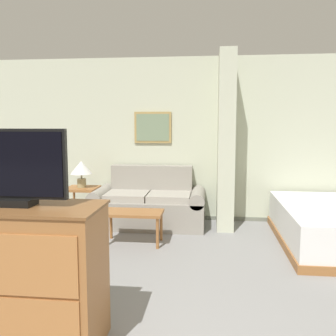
{
  "coord_description": "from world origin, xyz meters",
  "views": [
    {
      "loc": [
        0.23,
        -1.67,
        1.57
      ],
      "look_at": [
        -0.26,
        2.59,
        1.05
      ],
      "focal_mm": 40.0,
      "sensor_mm": 36.0,
      "label": 1
    }
  ],
  "objects_px": {
    "coffee_table": "(133,216)",
    "couch": "(149,205)",
    "tv_dresser": "(20,276)",
    "bed": "(336,225)",
    "table_lamp": "(81,169)",
    "tv": "(15,168)"
  },
  "relations": [
    {
      "from": "coffee_table",
      "to": "couch",
      "type": "bearing_deg",
      "value": 86.07
    },
    {
      "from": "coffee_table",
      "to": "tv_dresser",
      "type": "relative_size",
      "value": 0.66
    },
    {
      "from": "bed",
      "to": "tv_dresser",
      "type": "bearing_deg",
      "value": -139.15
    },
    {
      "from": "couch",
      "to": "tv_dresser",
      "type": "height_order",
      "value": "tv_dresser"
    },
    {
      "from": "coffee_table",
      "to": "table_lamp",
      "type": "bearing_deg",
      "value": 138.6
    },
    {
      "from": "tv_dresser",
      "to": "bed",
      "type": "xyz_separation_m",
      "value": [
        2.93,
        2.54,
        -0.25
      ]
    },
    {
      "from": "coffee_table",
      "to": "table_lamp",
      "type": "relative_size",
      "value": 1.86
    },
    {
      "from": "tv",
      "to": "bed",
      "type": "height_order",
      "value": "tv"
    },
    {
      "from": "table_lamp",
      "to": "bed",
      "type": "height_order",
      "value": "table_lamp"
    },
    {
      "from": "coffee_table",
      "to": "tv_dresser",
      "type": "xyz_separation_m",
      "value": [
        -0.32,
        -2.29,
        0.13
      ]
    },
    {
      "from": "bed",
      "to": "coffee_table",
      "type": "bearing_deg",
      "value": -174.59
    },
    {
      "from": "couch",
      "to": "bed",
      "type": "relative_size",
      "value": 0.82
    },
    {
      "from": "coffee_table",
      "to": "tv",
      "type": "bearing_deg",
      "value": -98.07
    },
    {
      "from": "coffee_table",
      "to": "tv_dresser",
      "type": "height_order",
      "value": "tv_dresser"
    },
    {
      "from": "couch",
      "to": "table_lamp",
      "type": "xyz_separation_m",
      "value": [
        -1.05,
        -0.04,
        0.54
      ]
    },
    {
      "from": "coffee_table",
      "to": "bed",
      "type": "bearing_deg",
      "value": 5.41
    },
    {
      "from": "couch",
      "to": "tv_dresser",
      "type": "distance_m",
      "value": 3.23
    },
    {
      "from": "tv_dresser",
      "to": "bed",
      "type": "bearing_deg",
      "value": 40.85
    },
    {
      "from": "coffee_table",
      "to": "tv_dresser",
      "type": "bearing_deg",
      "value": -98.07
    },
    {
      "from": "table_lamp",
      "to": "bed",
      "type": "relative_size",
      "value": 0.2
    },
    {
      "from": "couch",
      "to": "tv_dresser",
      "type": "xyz_separation_m",
      "value": [
        -0.39,
        -3.2,
        0.19
      ]
    },
    {
      "from": "bed",
      "to": "tv",
      "type": "bearing_deg",
      "value": -139.16
    }
  ]
}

